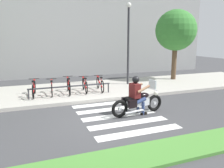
# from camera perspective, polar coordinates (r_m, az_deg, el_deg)

# --- Properties ---
(ground_plane) EXTENTS (48.00, 48.00, 0.00)m
(ground_plane) POSITION_cam_1_polar(r_m,az_deg,el_deg) (8.08, -0.90, -8.40)
(ground_plane) COLOR #424244
(grass_median) EXTENTS (24.00, 1.10, 0.08)m
(grass_median) POSITION_cam_1_polar(r_m,az_deg,el_deg) (5.66, 9.88, -17.21)
(grass_median) COLOR #4C8C38
(grass_median) RESTS_ON ground
(sidewalk) EXTENTS (24.00, 4.40, 0.15)m
(sidewalk) POSITION_cam_1_polar(r_m,az_deg,el_deg) (11.88, -7.87, -1.67)
(sidewalk) COLOR #B7B2A8
(sidewalk) RESTS_ON ground
(crosswalk_stripe_0) EXTENTS (2.80, 0.40, 0.01)m
(crosswalk_stripe_0) POSITION_cam_1_polar(r_m,az_deg,el_deg) (6.88, 7.26, -12.07)
(crosswalk_stripe_0) COLOR white
(crosswalk_stripe_0) RESTS_ON ground
(crosswalk_stripe_1) EXTENTS (2.80, 0.40, 0.01)m
(crosswalk_stripe_1) POSITION_cam_1_polar(r_m,az_deg,el_deg) (7.54, 4.33, -9.87)
(crosswalk_stripe_1) COLOR white
(crosswalk_stripe_1) RESTS_ON ground
(crosswalk_stripe_2) EXTENTS (2.80, 0.40, 0.01)m
(crosswalk_stripe_2) POSITION_cam_1_polar(r_m,az_deg,el_deg) (8.23, 1.91, -8.01)
(crosswalk_stripe_2) COLOR white
(crosswalk_stripe_2) RESTS_ON ground
(crosswalk_stripe_3) EXTENTS (2.80, 0.40, 0.01)m
(crosswalk_stripe_3) POSITION_cam_1_polar(r_m,az_deg,el_deg) (8.93, -0.12, -6.43)
(crosswalk_stripe_3) COLOR white
(crosswalk_stripe_3) RESTS_ON ground
(crosswalk_stripe_4) EXTENTS (2.80, 0.40, 0.01)m
(crosswalk_stripe_4) POSITION_cam_1_polar(r_m,az_deg,el_deg) (9.65, -1.83, -5.07)
(crosswalk_stripe_4) COLOR white
(crosswalk_stripe_4) RESTS_ON ground
(motorcycle) EXTENTS (2.19, 0.74, 1.23)m
(motorcycle) POSITION_cam_1_polar(r_m,az_deg,el_deg) (8.30, 6.70, -4.59)
(motorcycle) COLOR black
(motorcycle) RESTS_ON ground
(rider) EXTENTS (0.67, 0.59, 1.44)m
(rider) POSITION_cam_1_polar(r_m,az_deg,el_deg) (8.16, 6.30, -2.18)
(rider) COLOR #591919
(rider) RESTS_ON ground
(bicycle_0) EXTENTS (0.48, 1.67, 0.76)m
(bicycle_0) POSITION_cam_1_polar(r_m,az_deg,el_deg) (10.88, -19.28, -1.12)
(bicycle_0) COLOR black
(bicycle_0) RESTS_ON sidewalk
(bicycle_1) EXTENTS (0.48, 1.56, 0.72)m
(bicycle_1) POSITION_cam_1_polar(r_m,az_deg,el_deg) (10.93, -15.10, -0.91)
(bicycle_1) COLOR black
(bicycle_1) RESTS_ON sidewalk
(bicycle_2) EXTENTS (0.48, 1.72, 0.78)m
(bicycle_2) POSITION_cam_1_polar(r_m,az_deg,el_deg) (11.04, -10.98, -0.48)
(bicycle_2) COLOR black
(bicycle_2) RESTS_ON sidewalk
(bicycle_3) EXTENTS (0.48, 1.60, 0.74)m
(bicycle_3) POSITION_cam_1_polar(r_m,az_deg,el_deg) (11.20, -6.96, -0.26)
(bicycle_3) COLOR black
(bicycle_3) RESTS_ON sidewalk
(bicycle_4) EXTENTS (0.48, 1.69, 0.74)m
(bicycle_4) POSITION_cam_1_polar(r_m,az_deg,el_deg) (11.42, -3.07, 0.03)
(bicycle_4) COLOR black
(bicycle_4) RESTS_ON sidewalk
(bike_rack) EXTENTS (3.80, 0.07, 0.49)m
(bike_rack) POSITION_cam_1_polar(r_m,az_deg,el_deg) (10.49, -10.45, -0.74)
(bike_rack) COLOR #333338
(bike_rack) RESTS_ON sidewalk
(street_lamp) EXTENTS (0.28, 0.28, 4.72)m
(street_lamp) POSITION_cam_1_polar(r_m,az_deg,el_deg) (12.92, 4.18, 11.75)
(street_lamp) COLOR #2D2D33
(street_lamp) RESTS_ON ground
(tree_near_rack) EXTENTS (2.57, 2.57, 4.57)m
(tree_near_rack) POSITION_cam_1_polar(r_m,az_deg,el_deg) (15.09, 15.95, 12.94)
(tree_near_rack) COLOR brown
(tree_near_rack) RESTS_ON ground
(building_backdrop) EXTENTS (24.00, 1.20, 9.49)m
(building_backdrop) POSITION_cam_1_polar(r_m,az_deg,el_deg) (17.30, -12.94, 17.77)
(building_backdrop) COLOR #979797
(building_backdrop) RESTS_ON ground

